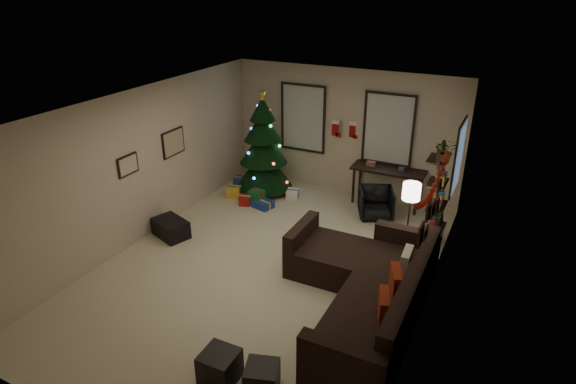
% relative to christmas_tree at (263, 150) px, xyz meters
% --- Properties ---
extents(floor, '(7.00, 7.00, 0.00)m').
position_rel_christmas_tree_xyz_m(floor, '(1.52, -2.69, -0.96)').
color(floor, beige).
rests_on(floor, ground).
extents(ceiling, '(7.00, 7.00, 0.00)m').
position_rel_christmas_tree_xyz_m(ceiling, '(1.52, -2.69, 1.74)').
color(ceiling, white).
rests_on(ceiling, floor).
extents(wall_back, '(5.00, 0.00, 5.00)m').
position_rel_christmas_tree_xyz_m(wall_back, '(1.52, 0.81, 0.39)').
color(wall_back, '#C7B397').
rests_on(wall_back, floor).
extents(wall_front, '(5.00, 0.00, 5.00)m').
position_rel_christmas_tree_xyz_m(wall_front, '(1.52, -6.19, 0.39)').
color(wall_front, '#C7B397').
rests_on(wall_front, floor).
extents(wall_left, '(0.00, 7.00, 7.00)m').
position_rel_christmas_tree_xyz_m(wall_left, '(-0.98, -2.69, 0.39)').
color(wall_left, '#C7B397').
rests_on(wall_left, floor).
extents(wall_right, '(0.00, 7.00, 7.00)m').
position_rel_christmas_tree_xyz_m(wall_right, '(4.02, -2.69, 0.39)').
color(wall_right, '#C7B397').
rests_on(wall_right, floor).
extents(window_back_left, '(1.05, 0.06, 1.50)m').
position_rel_christmas_tree_xyz_m(window_back_left, '(0.57, 0.78, 0.59)').
color(window_back_left, '#728CB2').
rests_on(window_back_left, wall_back).
extents(window_back_right, '(1.05, 0.06, 1.50)m').
position_rel_christmas_tree_xyz_m(window_back_right, '(2.47, 0.78, 0.59)').
color(window_back_right, '#728CB2').
rests_on(window_back_right, wall_back).
extents(window_right_wall, '(0.06, 0.90, 1.30)m').
position_rel_christmas_tree_xyz_m(window_right_wall, '(3.99, -0.14, 0.54)').
color(window_right_wall, '#728CB2').
rests_on(window_right_wall, wall_right).
extents(christmas_tree, '(1.24, 1.24, 2.31)m').
position_rel_christmas_tree_xyz_m(christmas_tree, '(0.00, 0.00, 0.00)').
color(christmas_tree, black).
rests_on(christmas_tree, floor).
extents(presents, '(1.50, 1.01, 0.30)m').
position_rel_christmas_tree_xyz_m(presents, '(0.03, -0.48, -0.84)').
color(presents, navy).
rests_on(presents, floor).
extents(sofa, '(2.18, 3.14, 0.94)m').
position_rel_christmas_tree_xyz_m(sofa, '(3.32, -2.96, -0.65)').
color(sofa, black).
rests_on(sofa, floor).
extents(pillow_red_a, '(0.24, 0.44, 0.43)m').
position_rel_christmas_tree_xyz_m(pillow_red_a, '(3.73, -3.69, -0.32)').
color(pillow_red_a, maroon).
rests_on(pillow_red_a, sofa).
extents(pillow_red_b, '(0.28, 0.46, 0.45)m').
position_rel_christmas_tree_xyz_m(pillow_red_b, '(3.73, -3.12, -0.32)').
color(pillow_red_b, maroon).
rests_on(pillow_red_b, sofa).
extents(pillow_cream, '(0.14, 0.41, 0.41)m').
position_rel_christmas_tree_xyz_m(pillow_cream, '(3.73, -2.52, -0.33)').
color(pillow_cream, beige).
rests_on(pillow_cream, sofa).
extents(ottoman_near, '(0.42, 0.42, 0.39)m').
position_rel_christmas_tree_xyz_m(ottoman_near, '(2.18, -5.03, -0.76)').
color(ottoman_near, black).
rests_on(ottoman_near, floor).
extents(ottoman_far, '(0.47, 0.47, 0.35)m').
position_rel_christmas_tree_xyz_m(ottoman_far, '(2.71, -4.95, -0.78)').
color(ottoman_far, black).
rests_on(ottoman_far, floor).
extents(desk, '(1.49, 0.53, 0.80)m').
position_rel_christmas_tree_xyz_m(desk, '(2.61, 0.53, -0.25)').
color(desk, black).
rests_on(desk, floor).
extents(desk_chair, '(0.77, 0.75, 0.61)m').
position_rel_christmas_tree_xyz_m(desk_chair, '(2.58, -0.12, -0.65)').
color(desk_chair, black).
rests_on(desk_chair, floor).
extents(bookshelf, '(0.30, 0.55, 1.88)m').
position_rel_christmas_tree_xyz_m(bookshelf, '(3.82, -0.73, -0.05)').
color(bookshelf, black).
rests_on(bookshelf, floor).
extents(potted_plant, '(0.64, 0.61, 0.55)m').
position_rel_christmas_tree_xyz_m(potted_plant, '(3.82, -0.72, 0.88)').
color(potted_plant, '#4C4C4C').
rests_on(potted_plant, bookshelf).
extents(floor_lamp, '(0.29, 0.29, 1.37)m').
position_rel_christmas_tree_xyz_m(floor_lamp, '(3.47, -1.35, 0.19)').
color(floor_lamp, black).
rests_on(floor_lamp, floor).
extents(art_map, '(0.04, 0.60, 0.50)m').
position_rel_christmas_tree_xyz_m(art_map, '(-0.96, -1.76, 0.56)').
color(art_map, black).
rests_on(art_map, wall_left).
extents(art_abstract, '(0.04, 0.45, 0.35)m').
position_rel_christmas_tree_xyz_m(art_abstract, '(-0.96, -2.96, 0.53)').
color(art_abstract, black).
rests_on(art_abstract, wall_left).
extents(gallery, '(0.03, 1.25, 0.54)m').
position_rel_christmas_tree_xyz_m(gallery, '(4.00, -2.76, 0.61)').
color(gallery, black).
rests_on(gallery, wall_right).
extents(garland, '(0.08, 1.90, 0.30)m').
position_rel_christmas_tree_xyz_m(garland, '(3.97, -2.68, 1.01)').
color(garland, '#A5140C').
rests_on(garland, wall_right).
extents(stocking_left, '(0.20, 0.05, 0.36)m').
position_rel_christmas_tree_xyz_m(stocking_left, '(1.38, 0.66, 0.51)').
color(stocking_left, '#990F0C').
rests_on(stocking_left, wall_back).
extents(stocking_right, '(0.20, 0.05, 0.36)m').
position_rel_christmas_tree_xyz_m(stocking_right, '(1.71, 0.83, 0.47)').
color(stocking_right, '#990F0C').
rests_on(stocking_right, wall_back).
extents(storage_bin, '(0.77, 0.64, 0.33)m').
position_rel_christmas_tree_xyz_m(storage_bin, '(-0.55, -2.54, -0.79)').
color(storage_bin, black).
rests_on(storage_bin, floor).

